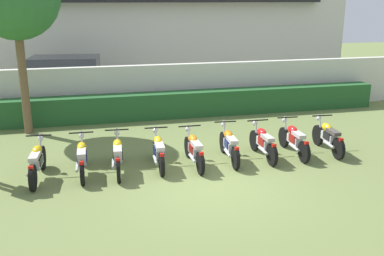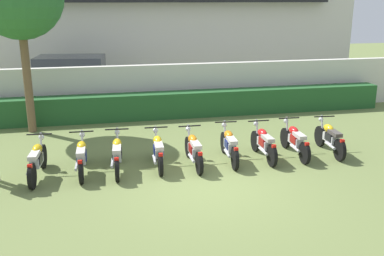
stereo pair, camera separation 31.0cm
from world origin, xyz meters
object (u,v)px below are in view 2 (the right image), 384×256
at_px(motorcycle_in_row_1, 82,156).
at_px(motorcycle_in_row_4, 194,149).
at_px(motorcycle_in_row_2, 117,154).
at_px(motorcycle_in_row_7, 295,140).
at_px(motorcycle_in_row_8, 330,138).
at_px(motorcycle_in_row_0, 37,160).
at_px(motorcycle_in_row_5, 229,145).
at_px(motorcycle_in_row_3, 158,150).
at_px(parked_car, 75,79).
at_px(motorcycle_in_row_6, 264,143).

bearing_deg(motorcycle_in_row_1, motorcycle_in_row_4, -89.65).
distance_m(motorcycle_in_row_2, motorcycle_in_row_7, 4.81).
height_order(motorcycle_in_row_1, motorcycle_in_row_7, motorcycle_in_row_7).
bearing_deg(motorcycle_in_row_4, motorcycle_in_row_8, -88.25).
relative_size(motorcycle_in_row_0, motorcycle_in_row_2, 1.00).
bearing_deg(motorcycle_in_row_7, motorcycle_in_row_5, 92.49).
relative_size(motorcycle_in_row_2, motorcycle_in_row_8, 1.05).
xyz_separation_m(motorcycle_in_row_7, motorcycle_in_row_8, (1.03, -0.03, 0.00)).
distance_m(motorcycle_in_row_3, motorcycle_in_row_8, 4.81).
xyz_separation_m(parked_car, motorcycle_in_row_6, (5.15, -8.26, -0.49)).
bearing_deg(motorcycle_in_row_3, motorcycle_in_row_8, -86.96).
distance_m(motorcycle_in_row_4, motorcycle_in_row_5, 1.01).
relative_size(motorcycle_in_row_0, motorcycle_in_row_1, 1.03).
bearing_deg(motorcycle_in_row_4, motorcycle_in_row_2, 89.35).
bearing_deg(motorcycle_in_row_1, motorcycle_in_row_7, -87.60).
bearing_deg(motorcycle_in_row_6, motorcycle_in_row_4, 93.30).
bearing_deg(motorcycle_in_row_8, motorcycle_in_row_0, 94.96).
distance_m(motorcycle_in_row_0, motorcycle_in_row_1, 1.04).
bearing_deg(motorcycle_in_row_4, motorcycle_in_row_7, -87.05).
xyz_separation_m(parked_car, motorcycle_in_row_0, (-0.63, -8.39, -0.49)).
xyz_separation_m(motorcycle_in_row_2, motorcycle_in_row_5, (2.94, 0.11, -0.00)).
bearing_deg(motorcycle_in_row_5, motorcycle_in_row_4, 101.74).
bearing_deg(motorcycle_in_row_4, motorcycle_in_row_0, 90.39).
relative_size(parked_car, motorcycle_in_row_3, 2.64).
distance_m(motorcycle_in_row_0, motorcycle_in_row_8, 7.74).
bearing_deg(parked_car, motorcycle_in_row_0, -86.75).
bearing_deg(motorcycle_in_row_5, motorcycle_in_row_0, 96.13).
bearing_deg(motorcycle_in_row_0, motorcycle_in_row_2, -83.87).
bearing_deg(motorcycle_in_row_2, motorcycle_in_row_1, 92.03).
bearing_deg(motorcycle_in_row_0, motorcycle_in_row_5, -83.47).
relative_size(motorcycle_in_row_1, motorcycle_in_row_5, 0.98).
height_order(motorcycle_in_row_1, motorcycle_in_row_5, motorcycle_in_row_5).
bearing_deg(motorcycle_in_row_7, motorcycle_in_row_3, 92.90).
height_order(motorcycle_in_row_1, motorcycle_in_row_3, motorcycle_in_row_3).
height_order(motorcycle_in_row_3, motorcycle_in_row_4, motorcycle_in_row_3).
height_order(motorcycle_in_row_7, motorcycle_in_row_8, motorcycle_in_row_8).
bearing_deg(motorcycle_in_row_5, motorcycle_in_row_3, 95.61).
relative_size(motorcycle_in_row_7, motorcycle_in_row_8, 1.04).
relative_size(motorcycle_in_row_1, motorcycle_in_row_7, 0.98).
distance_m(motorcycle_in_row_4, motorcycle_in_row_7, 2.88).
bearing_deg(motorcycle_in_row_0, parked_car, 0.28).
bearing_deg(motorcycle_in_row_6, motorcycle_in_row_7, -86.60).
height_order(motorcycle_in_row_4, motorcycle_in_row_5, motorcycle_in_row_5).
xyz_separation_m(motorcycle_in_row_5, motorcycle_in_row_7, (1.87, 0.02, -0.00)).
bearing_deg(motorcycle_in_row_1, motorcycle_in_row_0, 95.88).
xyz_separation_m(motorcycle_in_row_2, motorcycle_in_row_6, (3.89, 0.08, -0.00)).
relative_size(parked_car, motorcycle_in_row_6, 2.58).
distance_m(motorcycle_in_row_1, motorcycle_in_row_5, 3.80).
xyz_separation_m(parked_car, motorcycle_in_row_3, (2.30, -8.27, -0.50)).
distance_m(motorcycle_in_row_3, motorcycle_in_row_7, 3.78).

